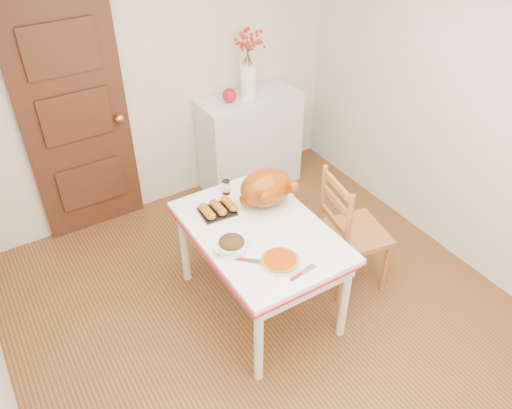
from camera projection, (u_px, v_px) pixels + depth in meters
floor at (280, 334)px, 3.76m from camera, size 3.50×4.00×0.00m
wall_back at (152, 77)px, 4.37m from camera, size 3.50×0.00×2.50m
wall_right at (485, 120)px, 3.75m from camera, size 0.00×4.00×2.50m
door_back at (76, 122)px, 4.19m from camera, size 0.85×0.06×2.06m
sideboard at (250, 142)px, 5.03m from camera, size 0.95×0.42×0.95m
kitchen_table at (260, 269)px, 3.77m from camera, size 0.86×1.25×0.75m
chair_oak at (355, 231)px, 3.90m from camera, size 0.53×0.53×1.02m
berry_vase at (248, 63)px, 4.55m from camera, size 0.33×0.33×0.65m
apple at (229, 95)px, 4.62m from camera, size 0.13×0.13×0.13m
turkey_platter at (266, 189)px, 3.67m from camera, size 0.56×0.50×0.29m
pumpkin_pie at (280, 260)px, 3.26m from camera, size 0.30×0.30×0.05m
stuffing_dish at (232, 245)px, 3.34m from camera, size 0.26×0.21×0.10m
rolls_tray at (218, 208)px, 3.68m from camera, size 0.27×0.22×0.07m
pie_server at (303, 272)px, 3.20m from camera, size 0.22×0.09×0.01m
carving_knife at (255, 261)px, 3.28m from camera, size 0.23×0.22×0.01m
drinking_glass at (226, 187)px, 3.85m from camera, size 0.08×0.08×0.11m
shaker_pair at (260, 181)px, 3.94m from camera, size 0.09×0.05×0.08m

